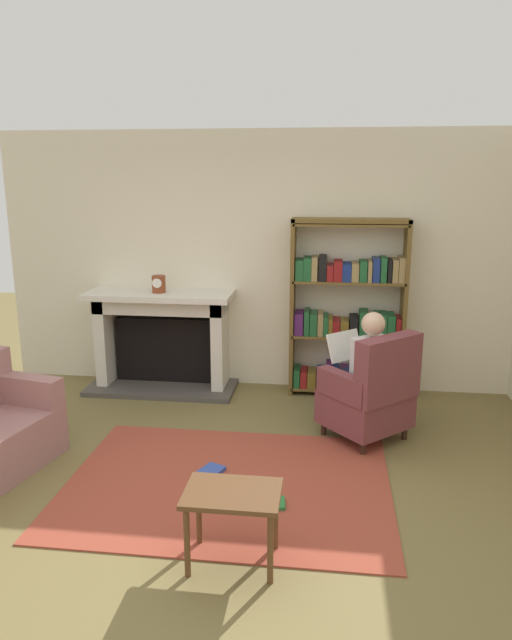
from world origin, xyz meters
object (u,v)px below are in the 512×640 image
Objects in this scene: mantel_clock at (159,284)px; armchair_reading at (371,394)px; side_table at (232,503)px; bookshelf at (347,313)px; fireplace at (163,336)px; seated_reader at (362,368)px.

mantel_clock reaches higher than armchair_reading.
side_table is (1.23, -2.78, -0.76)m from mantel_clock.
bookshelf is at bearing -122.98° from armchair_reading.
mantel_clock is 0.32× the size of side_table.
side_table is (1.23, -2.88, -0.17)m from fireplace.
seated_reader is at bearing -90.00° from armchair_reading.
bookshelf is at bearing 0.96° from fireplace.
armchair_reading is at bearing 90.00° from seated_reader.
mantel_clock is 0.18× the size of armchair_reading.
bookshelf is (1.94, 0.14, -0.28)m from mantel_clock.
bookshelf is 3.26× the size of side_table.
armchair_reading is at bearing 63.24° from side_table.
armchair_reading is 2.02m from side_table.
fireplace is at bearing 92.37° from mantel_clock.
mantel_clock reaches higher than seated_reader.
bookshelf is at bearing -126.51° from seated_reader.
seated_reader is 2.07m from side_table.
fireplace is 3.14m from side_table.
mantel_clock is 0.15× the size of seated_reader.
fireplace is 8.88× the size of mantel_clock.
side_table is at bearing -103.81° from bookshelf.
seated_reader is (-0.08, 0.09, 0.20)m from armchair_reading.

